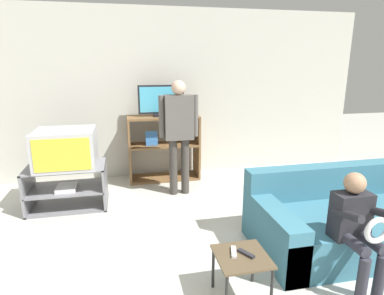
# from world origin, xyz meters

# --- Properties ---
(wall_back) EXTENTS (6.40, 0.06, 2.60)m
(wall_back) POSITION_xyz_m (0.00, 4.02, 1.30)
(wall_back) COLOR beige
(wall_back) RESTS_ON ground_plane
(tv_stand) EXTENTS (0.95, 0.58, 0.54)m
(tv_stand) POSITION_xyz_m (-1.43, 2.97, 0.27)
(tv_stand) COLOR slate
(tv_stand) RESTS_ON ground_plane
(television_main) EXTENTS (0.70, 0.62, 0.46)m
(television_main) POSITION_xyz_m (-1.40, 2.96, 0.77)
(television_main) COLOR #B2B2B7
(television_main) RESTS_ON tv_stand
(media_shelf) EXTENTS (1.09, 0.42, 1.00)m
(media_shelf) POSITION_xyz_m (-0.11, 3.73, 0.51)
(media_shelf) COLOR brown
(media_shelf) RESTS_ON ground_plane
(television_flat) EXTENTS (0.69, 0.20, 0.46)m
(television_flat) POSITION_xyz_m (-0.13, 3.73, 1.22)
(television_flat) COLOR black
(television_flat) RESTS_ON media_shelf
(snack_table) EXTENTS (0.39, 0.39, 0.38)m
(snack_table) POSITION_xyz_m (0.12, 0.92, 0.33)
(snack_table) COLOR brown
(snack_table) RESTS_ON ground_plane
(remote_control_black) EXTENTS (0.10, 0.14, 0.02)m
(remote_control_black) POSITION_xyz_m (0.16, 0.93, 0.39)
(remote_control_black) COLOR #232328
(remote_control_black) RESTS_ON snack_table
(remote_control_white) EXTENTS (0.08, 0.15, 0.02)m
(remote_control_white) POSITION_xyz_m (0.07, 0.96, 0.39)
(remote_control_white) COLOR silver
(remote_control_white) RESTS_ON snack_table
(couch) EXTENTS (1.94, 0.98, 0.73)m
(couch) POSITION_xyz_m (1.47, 1.45, 0.25)
(couch) COLOR teal
(couch) RESTS_ON ground_plane
(person_standing_adult) EXTENTS (0.53, 0.20, 1.57)m
(person_standing_adult) POSITION_xyz_m (0.03, 3.09, 0.95)
(person_standing_adult) COLOR #3D3833
(person_standing_adult) RESTS_ON ground_plane
(person_seated_child) EXTENTS (0.33, 0.43, 0.95)m
(person_seated_child) POSITION_xyz_m (1.07, 0.90, 0.56)
(person_seated_child) COLOR #2D2D38
(person_seated_child) RESTS_ON ground_plane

